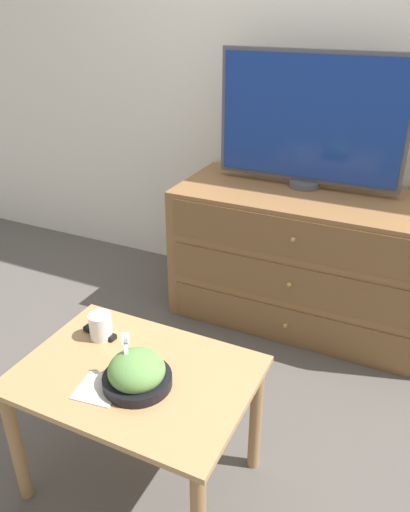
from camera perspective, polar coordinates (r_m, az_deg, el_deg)
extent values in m
plane|color=#56514C|center=(3.07, 12.05, -3.58)|extent=(12.00, 12.00, 0.00)
cube|color=white|center=(2.69, 15.03, 21.25)|extent=(12.00, 0.05, 2.60)
cube|color=olive|center=(2.63, 11.46, -0.28)|extent=(1.33, 0.57, 0.70)
cube|color=brown|center=(2.51, 9.23, -7.79)|extent=(1.22, 0.01, 0.19)
sphere|color=tan|center=(2.50, 9.19, -7.87)|extent=(0.02, 0.02, 0.02)
cube|color=brown|center=(2.38, 9.64, -3.17)|extent=(1.22, 0.01, 0.19)
sphere|color=tan|center=(2.38, 9.60, -3.24)|extent=(0.02, 0.02, 0.02)
cube|color=brown|center=(2.27, 10.10, 1.93)|extent=(1.22, 0.01, 0.19)
sphere|color=tan|center=(2.27, 10.05, 1.87)|extent=(0.02, 0.02, 0.02)
cylinder|color=#515156|center=(2.58, 11.29, 8.12)|extent=(0.16, 0.16, 0.03)
cube|color=#515156|center=(2.51, 12.02, 15.15)|extent=(0.91, 0.04, 0.61)
cube|color=navy|center=(2.49, 11.89, 15.07)|extent=(0.87, 0.01, 0.57)
cube|color=tan|center=(1.64, -7.96, -13.31)|extent=(0.74, 0.53, 0.02)
cylinder|color=#9C7549|center=(1.86, -20.77, -19.63)|extent=(0.04, 0.04, 0.47)
cylinder|color=#9C7549|center=(2.10, -11.94, -12.00)|extent=(0.04, 0.04, 0.47)
cylinder|color=#9C7549|center=(1.85, 5.82, -17.86)|extent=(0.04, 0.04, 0.47)
cylinder|color=black|center=(1.58, -7.73, -13.88)|extent=(0.21, 0.21, 0.03)
ellipsoid|color=#66994C|center=(1.56, -7.82, -12.79)|extent=(0.17, 0.17, 0.11)
cube|color=silver|center=(1.54, -8.91, -11.96)|extent=(0.06, 0.08, 0.12)
cube|color=silver|center=(1.54, -9.08, -9.29)|extent=(0.03, 0.03, 0.03)
cylinder|color=white|center=(1.79, -11.79, -8.31)|extent=(0.07, 0.07, 0.06)
cylinder|color=white|center=(1.78, -11.84, -7.85)|extent=(0.08, 0.08, 0.09)
cube|color=silver|center=(1.59, -11.99, -14.61)|extent=(0.15, 0.15, 0.00)
cube|color=black|center=(1.81, -11.92, -8.57)|extent=(0.13, 0.04, 0.02)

